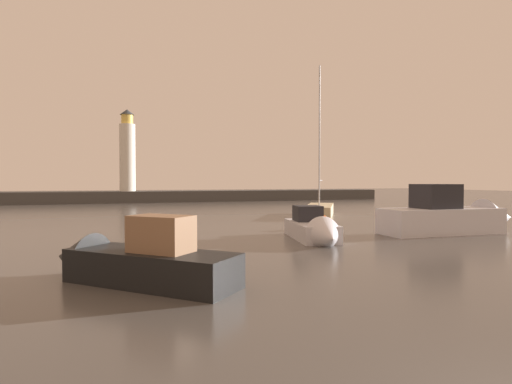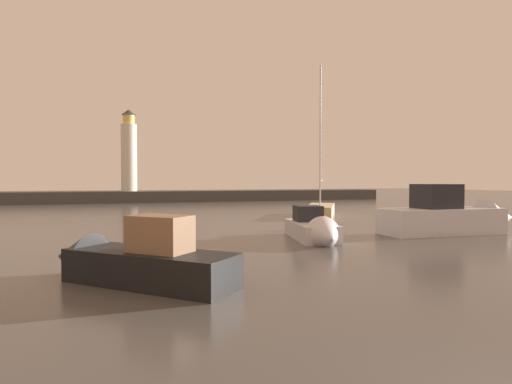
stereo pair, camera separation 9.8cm
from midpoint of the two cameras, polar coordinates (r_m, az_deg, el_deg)
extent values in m
plane|color=#4C4742|center=(32.07, -10.05, -3.82)|extent=(220.00, 220.00, 0.00)
cube|color=#423F3D|center=(60.59, -14.28, -0.60)|extent=(71.34, 5.37, 1.56)
cylinder|color=silver|center=(60.47, -16.97, 4.51)|extent=(2.13, 2.13, 9.27)
cylinder|color=#F2CC59|center=(60.98, -17.01, 9.47)|extent=(1.60, 1.60, 1.30)
cone|color=#33383D|center=(61.13, -17.02, 10.42)|extent=(1.92, 1.92, 0.74)
cube|color=silver|center=(21.66, 7.67, -5.24)|extent=(2.67, 4.93, 0.85)
cone|color=silver|center=(19.01, 9.91, -6.07)|extent=(2.00, 1.92, 1.72)
cube|color=#232328|center=(22.20, 7.24, -2.92)|extent=(1.59, 1.68, 0.81)
cube|color=black|center=(12.44, -14.11, -10.04)|extent=(4.88, 4.85, 0.97)
cone|color=black|center=(14.51, -23.39, -8.27)|extent=(2.27, 2.27, 1.66)
cube|color=#8C6647|center=(12.06, -12.80, -5.59)|extent=(1.95, 1.94, 1.03)
cube|color=silver|center=(25.63, 24.16, -3.65)|extent=(7.03, 2.61, 1.44)
cone|color=silver|center=(28.46, 30.35, -3.08)|extent=(2.22, 2.35, 2.28)
cube|color=#232328|center=(25.30, 23.56, -0.54)|extent=(2.19, 1.95, 1.36)
cube|color=beige|center=(35.56, 8.92, -2.53)|extent=(5.56, 7.29, 0.95)
cylinder|color=#B7B7BC|center=(34.94, 8.89, 7.62)|extent=(0.12, 0.12, 11.50)
cylinder|color=#B7B7BC|center=(36.74, 9.06, 1.57)|extent=(2.16, 3.46, 0.09)
sphere|color=#EA5919|center=(25.94, 9.21, -4.09)|extent=(0.88, 0.88, 0.88)
camera|label=1|loc=(0.05, -89.86, 0.00)|focal=29.19mm
camera|label=2|loc=(0.05, 90.14, 0.00)|focal=29.19mm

